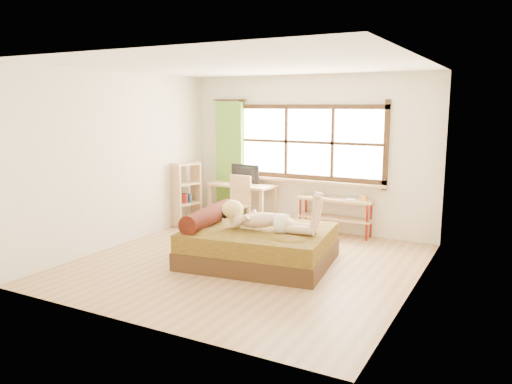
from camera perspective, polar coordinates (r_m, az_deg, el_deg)
The scene contains 18 objects.
floor at distance 7.06m, azimuth -1.10°, elevation -8.15°, with size 4.50×4.50×0.00m, color #9E754C.
ceiling at distance 6.73m, azimuth -1.18°, elevation 14.28°, with size 4.50×4.50×0.00m, color white.
wall_back at distance 8.78m, azimuth 6.10°, elevation 4.38°, with size 4.50×4.50×0.00m, color silver.
wall_front at distance 4.95m, azimuth -14.02°, elevation -0.14°, with size 4.50×4.50×0.00m, color silver.
wall_left at distance 8.10m, azimuth -15.18°, elevation 3.63°, with size 4.50×4.50×0.00m, color silver.
wall_right at distance 6.00m, azimuth 17.96°, elevation 1.40°, with size 4.50×4.50×0.00m, color silver.
window at distance 8.74m, azimuth 6.04°, elevation 5.40°, with size 2.80×0.16×1.46m.
curtain at distance 9.39m, azimuth -3.01°, elevation 3.55°, with size 0.55×0.10×2.20m, color #5B8825.
bed at distance 7.04m, azimuth -0.03°, elevation -5.93°, with size 2.16×1.82×0.75m.
woman at distance 6.79m, azimuth 1.27°, elevation -2.01°, with size 1.37×0.39×0.59m, color #D3A788, non-canonical shape.
kitten at distance 7.38m, azimuth -4.24°, elevation -2.48°, with size 0.29×0.12×0.24m, color black, non-canonical shape.
desk at distance 9.12m, azimuth -1.61°, elevation 0.32°, with size 1.28×0.66×0.77m.
monitor at distance 9.12m, azimuth -1.47°, elevation 2.06°, with size 0.59×0.08×0.34m, color black.
chair at distance 8.78m, azimuth -2.18°, elevation -0.93°, with size 0.47×0.47×0.97m.
pipe_shelf at distance 8.54m, azimuth 9.13°, elevation -1.83°, with size 1.28×0.33×0.72m.
cup at distance 8.61m, azimuth 7.20°, elevation -0.23°, with size 0.12×0.12×0.10m, color gray.
book at distance 8.45m, azimuth 10.35°, elevation -0.76°, with size 0.17×0.23×0.02m, color gray.
bookshelf at distance 9.20m, azimuth -8.00°, elevation -0.18°, with size 0.40×0.56×1.16m.
Camera 1 is at (3.29, -5.85, 2.19)m, focal length 35.00 mm.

